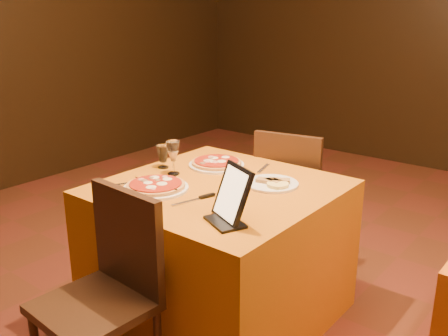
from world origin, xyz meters
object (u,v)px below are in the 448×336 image
Objects in this scene: chair_main_near at (94,306)px; water_glass at (163,157)px; chair_main_far at (296,196)px; main_table at (219,252)px; pizza_far at (216,164)px; wine_glass at (173,157)px; tablet at (232,193)px; pizza_near at (156,187)px.

chair_main_near reaches higher than water_glass.
water_glass is at bearing 48.61° from chair_main_far.
pizza_far is (-0.22, 0.25, 0.39)m from main_table.
chair_main_near is 4.79× the size of wine_glass.
pizza_near is at bearing -161.83° from tablet.
wine_glass is at bearing -178.17° from main_table.
main_table is 0.66m from tablet.
chair_main_far is 0.66m from pizza_far.
main_table is 0.51m from pizza_far.
chair_main_near is at bearing -90.00° from main_table.
wine_glass reaches higher than water_glass.
wine_glass reaches higher than chair_main_near.
tablet reaches higher than pizza_far.
chair_main_near reaches higher than main_table.
chair_main_near and chair_main_far have the same top height.
chair_main_near is at bearing -97.46° from tablet.
pizza_near is 1.34× the size of tablet.
main_table is 1.21× the size of chair_main_near.
main_table is at bearing -48.48° from pizza_far.
pizza_near is at bearing 67.37° from chair_main_far.
wine_glass reaches higher than pizza_far.
pizza_far is 1.30× the size of tablet.
tablet is (0.76, -0.33, 0.06)m from water_glass.
chair_main_near is 1.00× the size of chair_main_far.
main_table is 0.79m from chair_main_far.
wine_glass is at bearing 179.59° from tablet.
water_glass reaches higher than pizza_far.
water_glass is at bearing -135.92° from pizza_far.
chair_main_near is 3.73× the size of tablet.
chair_main_far reaches higher than water_glass.
pizza_far is at bearing 131.52° from main_table.
tablet is (0.32, -0.30, 0.49)m from main_table.
pizza_far is 0.31m from water_glass.
main_table is 1.21× the size of chair_main_far.
chair_main_near reaches higher than pizza_near.
water_glass is at bearing 120.76° from chair_main_near.
wine_glass is (-0.31, -0.01, 0.47)m from main_table.
pizza_near is 0.36m from water_glass.
chair_main_near is at bearing -68.79° from wine_glass.
chair_main_far is at bearing 68.67° from wine_glass.
tablet reaches higher than pizza_near.
pizza_near is at bearing -130.95° from main_table.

